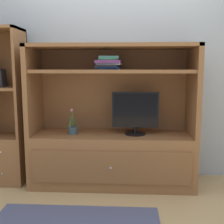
{
  "coord_description": "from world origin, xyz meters",
  "views": [
    {
      "loc": [
        0.16,
        -2.65,
        1.28
      ],
      "look_at": [
        0.0,
        0.35,
        0.82
      ],
      "focal_mm": 45.47,
      "sensor_mm": 36.0,
      "label": 1
    }
  ],
  "objects_px": {
    "tv_monitor": "(135,112)",
    "magazine_stack": "(109,63)",
    "media_console": "(112,142)",
    "potted_plant": "(73,129)",
    "bookshelf_tall": "(8,131)"
  },
  "relations": [
    {
      "from": "media_console",
      "to": "magazine_stack",
      "type": "bearing_deg",
      "value": -172.86
    },
    {
      "from": "tv_monitor",
      "to": "bookshelf_tall",
      "type": "distance_m",
      "value": 1.45
    },
    {
      "from": "potted_plant",
      "to": "bookshelf_tall",
      "type": "distance_m",
      "value": 0.75
    },
    {
      "from": "magazine_stack",
      "to": "bookshelf_tall",
      "type": "bearing_deg",
      "value": 179.6
    },
    {
      "from": "potted_plant",
      "to": "magazine_stack",
      "type": "relative_size",
      "value": 0.81
    },
    {
      "from": "media_console",
      "to": "magazine_stack",
      "type": "distance_m",
      "value": 0.86
    },
    {
      "from": "media_console",
      "to": "potted_plant",
      "type": "relative_size",
      "value": 6.24
    },
    {
      "from": "tv_monitor",
      "to": "bookshelf_tall",
      "type": "bearing_deg",
      "value": 179.06
    },
    {
      "from": "potted_plant",
      "to": "magazine_stack",
      "type": "height_order",
      "value": "magazine_stack"
    },
    {
      "from": "media_console",
      "to": "tv_monitor",
      "type": "distance_m",
      "value": 0.42
    },
    {
      "from": "tv_monitor",
      "to": "bookshelf_tall",
      "type": "xyz_separation_m",
      "value": [
        -1.43,
        0.02,
        -0.23
      ]
    },
    {
      "from": "tv_monitor",
      "to": "potted_plant",
      "type": "distance_m",
      "value": 0.71
    },
    {
      "from": "potted_plant",
      "to": "tv_monitor",
      "type": "bearing_deg",
      "value": 1.44
    },
    {
      "from": "tv_monitor",
      "to": "magazine_stack",
      "type": "xyz_separation_m",
      "value": [
        -0.29,
        0.02,
        0.53
      ]
    },
    {
      "from": "tv_monitor",
      "to": "magazine_stack",
      "type": "height_order",
      "value": "magazine_stack"
    }
  ]
}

